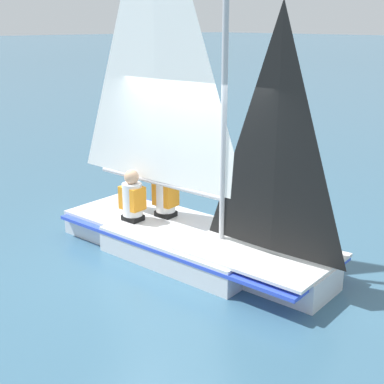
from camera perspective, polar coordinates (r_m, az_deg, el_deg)
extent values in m
plane|color=#38607A|center=(7.84, 0.00, -6.78)|extent=(260.00, 260.00, 0.00)
cube|color=silver|center=(7.77, 0.00, -5.53)|extent=(1.77, 2.52, 0.37)
cube|color=silver|center=(6.92, 10.75, -8.90)|extent=(0.93, 1.08, 0.37)
cube|color=silver|center=(8.85, -8.30, -2.76)|extent=(1.36, 1.14, 0.37)
cube|color=blue|center=(7.72, 0.00, -4.72)|extent=(2.03, 4.33, 0.05)
cube|color=silver|center=(7.06, 7.37, -6.34)|extent=(1.59, 2.08, 0.04)
cylinder|color=#B7B7BC|center=(6.82, 3.55, 14.69)|extent=(0.08, 0.08, 5.05)
cylinder|color=#B7B7BC|center=(7.91, -3.67, 1.01)|extent=(0.39, 2.37, 0.07)
pyramid|color=white|center=(7.58, -4.00, 16.95)|extent=(0.36, 2.25, 4.28)
pyramid|color=black|center=(6.49, 9.11, 6.29)|extent=(0.25, 1.43, 3.04)
cube|color=black|center=(9.26, -10.57, -2.31)|extent=(0.04, 0.08, 0.26)
cube|color=black|center=(8.36, -2.80, -3.49)|extent=(0.28, 0.31, 0.45)
cylinder|color=white|center=(8.21, -2.84, -0.39)|extent=(0.34, 0.34, 0.50)
cube|color=orange|center=(8.20, -2.85, -0.23)|extent=(0.30, 0.37, 0.35)
sphere|color=tan|center=(8.10, -2.88, 1.95)|extent=(0.22, 0.22, 0.22)
cube|color=black|center=(8.24, -6.27, -3.92)|extent=(0.28, 0.31, 0.45)
cylinder|color=white|center=(8.08, -6.39, -0.78)|extent=(0.34, 0.34, 0.50)
cube|color=orange|center=(8.07, -6.39, -0.62)|extent=(0.30, 0.37, 0.35)
sphere|color=tan|center=(7.97, -6.47, 1.60)|extent=(0.22, 0.22, 0.22)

